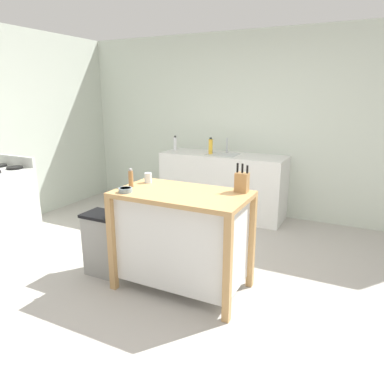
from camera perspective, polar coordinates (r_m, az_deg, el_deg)
The scene contains 14 objects.
ground_plane at distance 3.46m, azimuth -2.60°, elevation -14.95°, with size 6.72×6.72×0.00m, color #ADA8A0.
wall_back at distance 5.31m, azimuth 10.58°, elevation 10.36°, with size 5.72×0.10×2.60m, color silver.
wall_left at distance 5.61m, azimuth -24.47°, elevation 9.51°, with size 0.10×3.09×2.60m, color beige.
kitchen_island at distance 3.23m, azimuth -1.59°, elevation -6.98°, with size 1.17×0.67×0.92m.
knife_block at distance 3.11m, azimuth 7.98°, elevation 1.62°, with size 0.11×0.09×0.25m.
bowl_stoneware_deep at distance 3.14m, azimuth -10.62°, elevation 0.34°, with size 0.12×0.12×0.04m.
drinking_cup at distance 3.44m, azimuth -7.04°, elevation 2.27°, with size 0.07×0.07×0.10m.
pepper_grinder at distance 3.30m, azimuth -9.77°, elevation 2.22°, with size 0.04×0.04×0.18m.
trash_bin at distance 3.67m, azimuth -13.89°, elevation -7.98°, with size 0.36×0.28×0.63m.
sink_counter at distance 5.25m, azimuth 4.91°, elevation 1.17°, with size 1.80×0.60×0.91m.
sink_faucet at distance 5.27m, azimuth 5.62°, elevation 7.45°, with size 0.02×0.02×0.22m.
bottle_spray_cleaner at distance 5.16m, azimuth 3.00°, elevation 7.33°, with size 0.06×0.06×0.23m.
bottle_dish_soap at distance 5.49m, azimuth -2.71°, elevation 7.76°, with size 0.05×0.05×0.22m.
stove at distance 4.74m, azimuth -28.19°, elevation -2.15°, with size 0.60×0.60×1.03m.
Camera 1 is at (1.46, -2.60, 1.75)m, focal length 33.33 mm.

